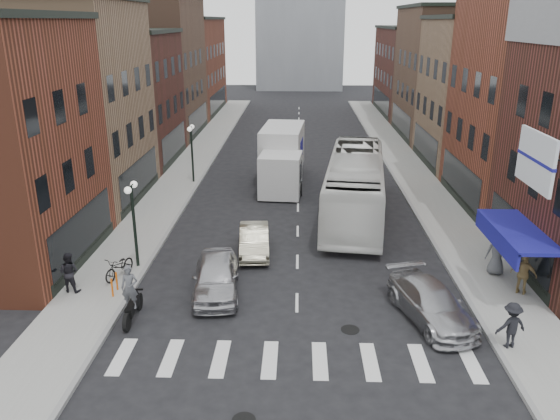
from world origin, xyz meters
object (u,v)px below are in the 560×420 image
object	(u,v)px
curb_car	(431,303)
bike_rack	(114,284)
motorcycle_rider	(131,295)
sedan_left_near	(216,276)
billboard_sign	(538,162)
box_truck	(282,157)
streetlamp_far	(192,143)
ped_right_b	(524,274)
ped_right_c	(497,254)
sedan_left_far	(254,240)
ped_right_a	(511,325)
transit_bus	(355,185)
ped_left_solo	(69,272)
parked_bicycle	(119,267)
streetlamp_near	(133,209)

from	to	relation	value
curb_car	bike_rack	bearing A→B (deg)	157.47
motorcycle_rider	sedan_left_near	world-z (taller)	motorcycle_rider
billboard_sign	bike_rack	distance (m)	17.14
box_truck	streetlamp_far	bearing A→B (deg)	-174.27
bike_rack	ped_right_b	xyz separation A→B (m)	(16.94, 0.55, 0.48)
billboard_sign	ped_right_c	world-z (taller)	billboard_sign
bike_rack	curb_car	size ratio (longest dim) A/B	0.17
sedan_left_far	ped_right_a	distance (m)	12.55
bike_rack	transit_bus	bearing A→B (deg)	43.67
bike_rack	box_truck	xyz separation A→B (m)	(6.45, 16.82, 1.35)
billboard_sign	sedan_left_far	distance (m)	13.24
box_truck	ped_left_solo	distance (m)	18.70
box_truck	ped_left_solo	bearing A→B (deg)	-111.96
motorcycle_rider	ped_right_b	world-z (taller)	motorcycle_rider
bike_rack	sedan_left_far	bearing A→B (deg)	40.74
billboard_sign	parked_bicycle	size ratio (longest dim) A/B	1.94
streetlamp_far	sedan_left_far	bearing A→B (deg)	-66.34
streetlamp_far	box_truck	size ratio (longest dim) A/B	0.45
ped_right_c	streetlamp_near	bearing A→B (deg)	10.57
parked_bicycle	ped_right_c	bearing A→B (deg)	22.23
parked_bicycle	ped_right_b	bearing A→B (deg)	15.94
billboard_sign	sedan_left_near	bearing A→B (deg)	174.17
ped_right_a	ped_right_c	xyz separation A→B (m)	(1.47, 5.85, 0.13)
curb_car	ped_right_c	xyz separation A→B (m)	(3.74, 3.85, 0.42)
box_truck	parked_bicycle	xyz separation A→B (m)	(-6.70, -15.33, -1.25)
curb_car	ped_right_c	size ratio (longest dim) A/B	2.48
motorcycle_rider	bike_rack	bearing A→B (deg)	122.00
motorcycle_rider	sedan_left_far	bearing A→B (deg)	55.68
transit_bus	curb_car	xyz separation A→B (m)	(1.83, -11.85, -1.14)
transit_bus	ped_left_solo	world-z (taller)	transit_bus
bike_rack	ped_right_c	distance (m)	16.66
bike_rack	sedan_left_near	distance (m)	4.22
motorcycle_rider	curb_car	bearing A→B (deg)	0.21
bike_rack	transit_bus	xyz separation A→B (m)	(10.91, 10.41, 1.29)
motorcycle_rider	ped_left_solo	distance (m)	3.79
billboard_sign	sedan_left_near	size ratio (longest dim) A/B	0.80
streetlamp_near	ped_left_solo	xyz separation A→B (m)	(-2.10, -2.59, -1.89)
bike_rack	ped_right_c	xyz separation A→B (m)	(16.47, 2.41, 0.57)
billboard_sign	ped_right_c	xyz separation A→B (m)	(0.28, 3.21, -5.01)
ped_left_solo	ped_right_a	distance (m)	17.27
motorcycle_rider	ped_right_c	xyz separation A→B (m)	(15.17, 4.33, 0.04)
curb_car	ped_right_a	xyz separation A→B (m)	(2.27, -2.00, 0.29)
sedan_left_far	ped_right_b	bearing A→B (deg)	-24.44
bike_rack	transit_bus	world-z (taller)	transit_bus
streetlamp_near	motorcycle_rider	size ratio (longest dim) A/B	1.78
billboard_sign	ped_right_a	distance (m)	5.90
ped_left_solo	ped_right_b	distance (m)	18.85
streetlamp_far	ped_left_solo	bearing A→B (deg)	-97.22
curb_car	ped_right_c	distance (m)	5.38
sedan_left_near	transit_bus	bearing A→B (deg)	49.99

